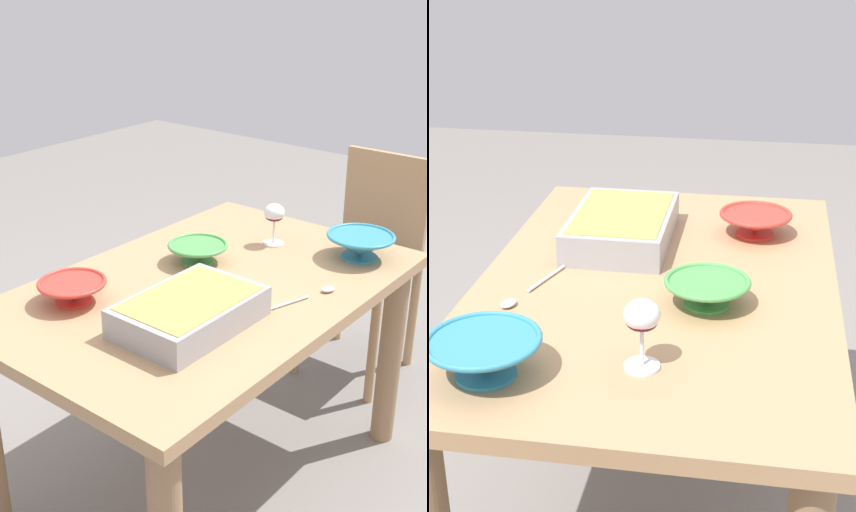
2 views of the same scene
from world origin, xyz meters
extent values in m
cube|color=tan|center=(0.00, 0.00, 0.70)|extent=(1.29, 0.84, 0.04)
cylinder|color=#93704E|center=(-0.58, -0.35, 0.34)|extent=(0.08, 0.08, 0.68)
cylinder|color=#93704E|center=(-0.58, 0.35, 0.34)|extent=(0.08, 0.08, 0.68)
cylinder|color=white|center=(0.39, 0.03, 0.73)|extent=(0.07, 0.07, 0.01)
cylinder|color=white|center=(0.39, 0.03, 0.77)|extent=(0.01, 0.01, 0.08)
ellipsoid|color=white|center=(0.39, 0.03, 0.84)|extent=(0.07, 0.07, 0.06)
ellipsoid|color=#4C0A19|center=(0.39, 0.03, 0.82)|extent=(0.06, 0.06, 0.03)
cube|color=#99999E|center=(-0.22, -0.13, 0.76)|extent=(0.38, 0.26, 0.08)
cube|color=tan|center=(-0.22, -0.13, 0.80)|extent=(0.35, 0.23, 0.02)
cylinder|color=#4C994C|center=(0.11, 0.13, 0.73)|extent=(0.10, 0.10, 0.01)
cone|color=#4C994C|center=(0.11, 0.13, 0.76)|extent=(0.18, 0.18, 0.05)
torus|color=#4C994C|center=(0.11, 0.13, 0.78)|extent=(0.19, 0.19, 0.01)
cylinder|color=red|center=(-0.33, 0.22, 0.73)|extent=(0.10, 0.10, 0.01)
cone|color=red|center=(-0.33, 0.22, 0.76)|extent=(0.19, 0.19, 0.05)
torus|color=red|center=(-0.33, 0.22, 0.78)|extent=(0.19, 0.19, 0.01)
cylinder|color=teal|center=(0.47, -0.26, 0.73)|extent=(0.12, 0.12, 0.01)
cone|color=teal|center=(0.47, -0.26, 0.77)|extent=(0.21, 0.21, 0.07)
torus|color=teal|center=(0.47, -0.26, 0.80)|extent=(0.22, 0.22, 0.01)
cylinder|color=silver|center=(0.04, -0.26, 0.73)|extent=(0.15, 0.05, 0.01)
ellipsoid|color=silver|center=(0.19, -0.31, 0.73)|extent=(0.05, 0.04, 0.01)
camera|label=1|loc=(-1.46, -1.21, 1.63)|focal=49.44mm
camera|label=2|loc=(1.66, 0.24, 1.52)|focal=54.72mm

